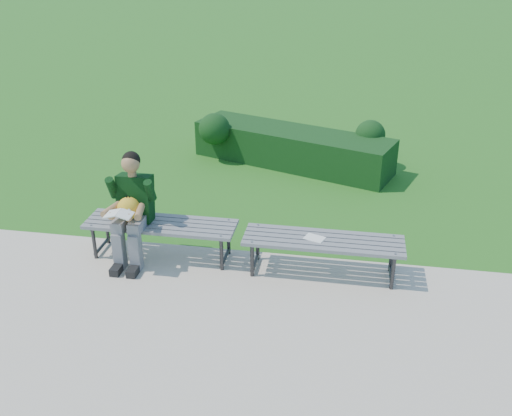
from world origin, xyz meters
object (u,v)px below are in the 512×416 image
hedge (291,145)px  paper_sheet (314,238)px  seated_boy (131,206)px  bench_left (161,227)px  bench_right (323,243)px

hedge → paper_sheet: (0.67, -3.45, 0.14)m
hedge → seated_boy: 3.79m
paper_sheet → hedge: bearing=101.0°
bench_left → bench_right: 1.93m
hedge → paper_sheet: hedge is taller
hedge → bench_right: 3.53m
bench_left → seated_boy: bearing=-161.9°
bench_left → paper_sheet: bench_left is taller
bench_right → seated_boy: seated_boy is taller
paper_sheet → bench_right: bearing=-0.0°
bench_left → bench_right: (1.93, -0.07, 0.00)m
bench_left → paper_sheet: (1.83, -0.07, 0.06)m
hedge → seated_boy: bearing=-112.8°
bench_right → seated_boy: bearing=-179.4°
hedge → seated_boy: seated_boy is taller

